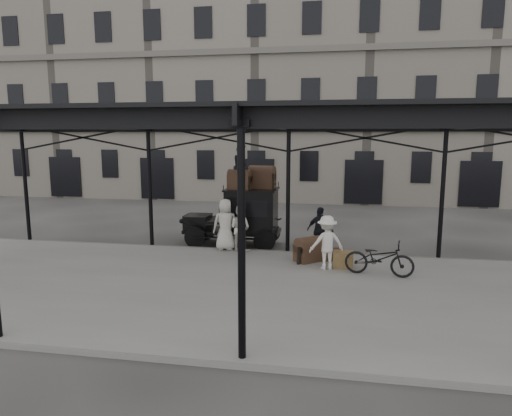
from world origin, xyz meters
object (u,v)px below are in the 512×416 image
(bicycle, at_px, (379,258))
(porter_left, at_px, (224,228))
(porter_official, at_px, (320,231))
(steamer_trunk_platform, at_px, (309,251))
(steamer_trunk_roof_near, at_px, (240,181))
(taxi, at_px, (243,214))

(bicycle, bearing_deg, porter_left, 76.93)
(porter_official, height_order, steamer_trunk_platform, porter_official)
(porter_left, xyz_separation_m, steamer_trunk_roof_near, (0.35, 1.05, 1.55))
(porter_official, bearing_deg, steamer_trunk_roof_near, -0.06)
(taxi, distance_m, porter_left, 1.39)
(porter_left, relative_size, porter_official, 0.98)
(taxi, relative_size, steamer_trunk_roof_near, 4.41)
(taxi, relative_size, porter_left, 2.33)
(porter_left, xyz_separation_m, porter_official, (3.34, 0.00, 0.02))
(porter_official, bearing_deg, taxi, -4.75)
(bicycle, distance_m, steamer_trunk_roof_near, 6.00)
(taxi, distance_m, steamer_trunk_platform, 3.52)
(taxi, bearing_deg, bicycle, -36.19)
(bicycle, bearing_deg, steamer_trunk_roof_near, 65.83)
(steamer_trunk_roof_near, bearing_deg, steamer_trunk_platform, -28.09)
(porter_left, height_order, bicycle, porter_left)
(steamer_trunk_roof_near, bearing_deg, taxi, 80.51)
(bicycle, distance_m, steamer_trunk_platform, 2.37)
(porter_official, bearing_deg, porter_left, 19.20)
(taxi, relative_size, steamer_trunk_platform, 4.05)
(taxi, xyz_separation_m, porter_official, (2.91, -1.29, -0.25))
(porter_left, distance_m, porter_official, 3.34)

